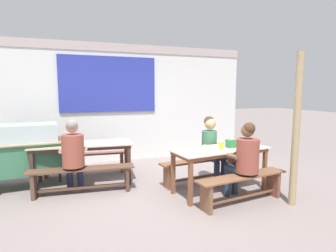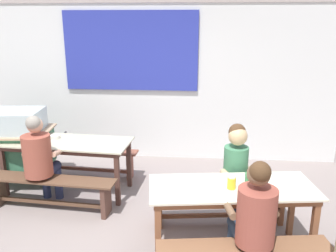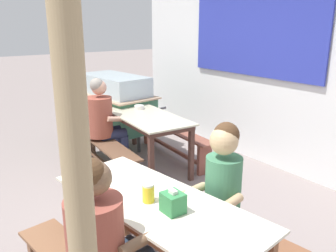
% 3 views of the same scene
% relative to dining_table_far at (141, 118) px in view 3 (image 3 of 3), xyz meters
% --- Properties ---
extents(ground_plane, '(40.00, 40.00, 0.00)m').
position_rel_dining_table_far_xyz_m(ground_plane, '(1.19, -1.07, -0.70)').
color(ground_plane, gray).
extents(backdrop_wall, '(6.22, 0.23, 2.91)m').
position_rel_dining_table_far_xyz_m(backdrop_wall, '(1.17, 1.54, 0.83)').
color(backdrop_wall, silver).
rests_on(backdrop_wall, ground_plane).
extents(dining_table_far, '(1.87, 0.85, 0.77)m').
position_rel_dining_table_far_xyz_m(dining_table_far, '(0.00, 0.00, 0.00)').
color(dining_table_far, '#BBB69B').
rests_on(dining_table_far, ground_plane).
extents(dining_table_near, '(1.78, 0.90, 0.77)m').
position_rel_dining_table_far_xyz_m(dining_table_near, '(2.23, -1.24, -0.00)').
color(dining_table_near, beige).
rests_on(dining_table_near, ground_plane).
extents(bench_far_back, '(1.79, 0.38, 0.45)m').
position_rel_dining_table_far_xyz_m(bench_far_back, '(0.04, 0.56, -0.39)').
color(bench_far_back, brown).
rests_on(bench_far_back, ground_plane).
extents(bench_far_front, '(1.77, 0.44, 0.45)m').
position_rel_dining_table_far_xyz_m(bench_far_front, '(-0.04, -0.56, -0.39)').
color(bench_far_front, brown).
rests_on(bench_far_front, ground_plane).
extents(bench_near_back, '(1.74, 0.49, 0.45)m').
position_rel_dining_table_far_xyz_m(bench_near_back, '(2.15, -0.69, -0.39)').
color(bench_near_back, brown).
rests_on(bench_near_back, ground_plane).
extents(food_cart, '(1.87, 0.97, 1.16)m').
position_rel_dining_table_far_xyz_m(food_cart, '(-1.09, 0.16, -0.01)').
color(food_cart, '#3A7654').
rests_on(food_cart, ground_plane).
extents(person_left_back_turned, '(0.48, 0.56, 1.29)m').
position_rel_dining_table_far_xyz_m(person_left_back_turned, '(-0.17, -0.49, 0.04)').
color(person_left_back_turned, '#282F51').
rests_on(person_left_back_turned, ground_plane).
extents(person_right_near_table, '(0.46, 0.53, 1.28)m').
position_rel_dining_table_far_xyz_m(person_right_near_table, '(2.34, -0.73, 0.04)').
color(person_right_near_table, '#262E46').
rests_on(person_right_near_table, ground_plane).
extents(person_near_front, '(0.51, 0.58, 1.28)m').
position_rel_dining_table_far_xyz_m(person_near_front, '(2.38, -1.73, 0.03)').
color(person_near_front, '#29394F').
rests_on(person_near_front, ground_plane).
extents(tissue_box, '(0.14, 0.13, 0.16)m').
position_rel_dining_table_far_xyz_m(tissue_box, '(2.43, -1.24, 0.15)').
color(tissue_box, '#328247').
rests_on(tissue_box, dining_table_near).
extents(condiment_jar, '(0.09, 0.09, 0.14)m').
position_rel_dining_table_far_xyz_m(condiment_jar, '(2.21, -1.30, 0.14)').
color(condiment_jar, yellow).
rests_on(condiment_jar, dining_table_near).
extents(soup_bowl, '(0.14, 0.14, 0.05)m').
position_rel_dining_table_far_xyz_m(soup_bowl, '(-0.20, 0.10, 0.10)').
color(soup_bowl, silver).
rests_on(soup_bowl, dining_table_far).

